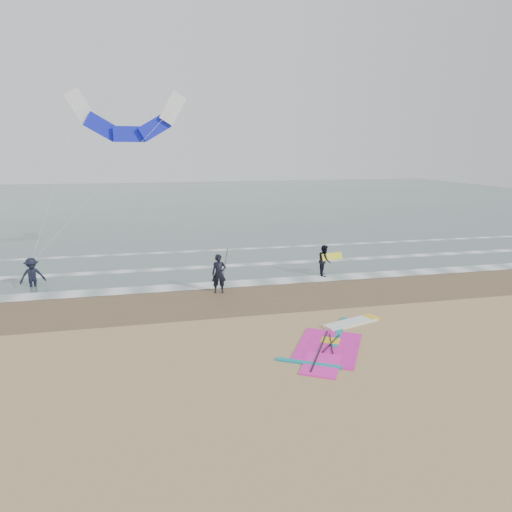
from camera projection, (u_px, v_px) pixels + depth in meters
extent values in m
plane|color=tan|center=(290.00, 349.00, 15.79)|extent=(120.00, 120.00, 0.00)
cube|color=#47605E|center=(187.00, 202.00, 61.41)|extent=(120.00, 80.00, 0.02)
cube|color=brown|center=(253.00, 297.00, 21.49)|extent=(120.00, 5.00, 0.01)
cube|color=white|center=(244.00, 283.00, 23.58)|extent=(120.00, 1.20, 0.02)
cube|color=white|center=(232.00, 266.00, 27.19)|extent=(120.00, 0.70, 0.02)
cube|color=white|center=(221.00, 250.00, 31.47)|extent=(120.00, 0.50, 0.01)
cube|color=white|center=(351.00, 323.00, 18.07)|extent=(2.42, 1.28, 0.11)
cube|color=yellow|center=(371.00, 318.00, 18.61)|extent=(0.58, 0.67, 0.12)
cube|color=#FE20B5|center=(328.00, 347.00, 15.93)|extent=(3.30, 3.64, 0.04)
cube|color=#FE20B5|center=(321.00, 365.00, 14.62)|extent=(1.82, 2.03, 0.04)
cube|color=#0C8C99|center=(339.00, 331.00, 17.29)|extent=(1.68, 2.71, 0.05)
cube|color=#0C8C99|center=(308.00, 363.00, 14.71)|extent=(1.98, 1.26, 0.05)
cube|color=yellow|center=(331.00, 341.00, 16.44)|extent=(0.85, 0.82, 0.05)
cylinder|color=black|center=(320.00, 350.00, 15.66)|extent=(1.74, 2.96, 0.06)
cylinder|color=black|center=(331.00, 343.00, 16.14)|extent=(1.16, 1.28, 0.04)
cylinder|color=black|center=(331.00, 343.00, 16.14)|extent=(0.56, 1.62, 0.04)
imported|color=black|center=(219.00, 274.00, 21.88)|extent=(0.73, 0.52, 1.90)
imported|color=black|center=(324.00, 260.00, 24.94)|extent=(0.84, 0.97, 1.71)
imported|color=black|center=(32.00, 269.00, 22.75)|extent=(1.38, 1.09, 1.87)
cylinder|color=black|center=(225.00, 264.00, 21.84)|extent=(0.17, 0.86, 1.82)
cube|color=yellow|center=(332.00, 256.00, 24.88)|extent=(1.30, 0.51, 0.39)
cube|color=white|center=(80.00, 106.00, 25.31)|extent=(1.64, 0.46, 1.99)
cube|color=#131ED4|center=(102.00, 127.00, 25.78)|extent=(1.96, 0.53, 1.66)
cube|color=#131ED4|center=(129.00, 134.00, 26.18)|extent=(1.76, 0.48, 0.89)
cube|color=#131ED4|center=(155.00, 127.00, 26.41)|extent=(1.96, 0.53, 1.66)
cube|color=white|center=(173.00, 108.00, 26.40)|extent=(1.64, 0.46, 1.99)
cylinder|color=beige|center=(57.00, 180.00, 23.99)|extent=(2.40, 4.12, 7.85)
cylinder|color=beige|center=(107.00, 180.00, 24.53)|extent=(7.49, 4.12, 7.85)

